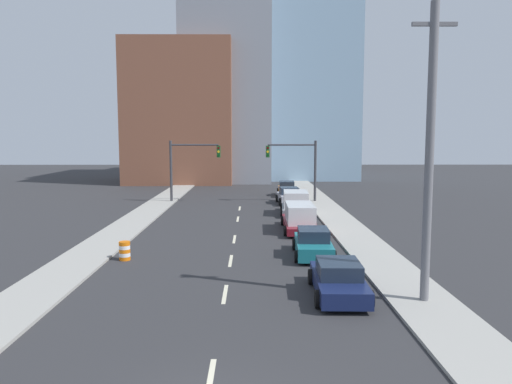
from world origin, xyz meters
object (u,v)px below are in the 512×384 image
at_px(sedan_teal, 313,244).
at_px(sedan_silver, 289,196).
at_px(traffic_barrel, 125,251).
at_px(traffic_signal_right, 300,162).
at_px(sedan_navy, 339,280).
at_px(utility_pole_right_near, 430,153).
at_px(traffic_signal_left, 186,162).
at_px(box_truck_gray, 296,203).
at_px(sedan_orange, 287,189).
at_px(box_truck_maroon, 300,218).

height_order(sedan_teal, sedan_silver, sedan_silver).
bearing_deg(sedan_teal, traffic_barrel, -172.91).
bearing_deg(traffic_signal_right, sedan_navy, -92.38).
xyz_separation_m(traffic_signal_right, sedan_teal, (-1.37, -21.52, -3.17)).
bearing_deg(traffic_signal_right, sedan_teal, -93.63).
xyz_separation_m(traffic_signal_right, sedan_navy, (-1.16, -27.99, -3.19)).
xyz_separation_m(utility_pole_right_near, traffic_barrel, (-12.87, 6.63, -5.13)).
bearing_deg(sedan_silver, traffic_signal_right, 38.69).
bearing_deg(traffic_signal_left, traffic_barrel, -90.56).
bearing_deg(traffic_signal_left, utility_pole_right_near, -66.37).
height_order(traffic_signal_left, sedan_silver, traffic_signal_left).
bearing_deg(box_truck_gray, utility_pole_right_near, -79.21).
bearing_deg(traffic_signal_left, sedan_navy, -71.07).
distance_m(utility_pole_right_near, sedan_silver, 28.51).
xyz_separation_m(sedan_silver, sedan_orange, (0.21, 6.05, 0.00)).
distance_m(traffic_signal_right, box_truck_gray, 7.99).
xyz_separation_m(traffic_signal_right, sedan_orange, (-0.90, 5.05, -3.13)).
xyz_separation_m(traffic_signal_right, utility_pole_right_near, (1.89, -28.93, 1.78)).
distance_m(traffic_signal_left, sedan_teal, 23.70).
bearing_deg(box_truck_maroon, box_truck_gray, 87.75).
distance_m(traffic_signal_right, sedan_teal, 21.80).
relative_size(traffic_signal_left, box_truck_maroon, 0.96).
distance_m(traffic_signal_right, box_truck_maroon, 14.86).
bearing_deg(sedan_orange, sedan_navy, -88.09).
bearing_deg(box_truck_gray, box_truck_maroon, -89.80).
xyz_separation_m(traffic_signal_left, box_truck_maroon, (9.36, -14.49, -2.96)).
relative_size(traffic_barrel, sedan_teal, 0.21).
height_order(traffic_signal_right, sedan_teal, traffic_signal_right).
bearing_deg(box_truck_gray, sedan_navy, -87.29).
bearing_deg(sedan_orange, traffic_barrel, -107.86).
distance_m(sedan_silver, sedan_orange, 6.06).
xyz_separation_m(traffic_signal_right, sedan_silver, (-1.11, -1.00, -3.13)).
bearing_deg(sedan_orange, box_truck_maroon, -89.11).
distance_m(traffic_signal_left, sedan_orange, 11.52).
bearing_deg(traffic_barrel, traffic_signal_left, 89.44).
xyz_separation_m(traffic_barrel, sedan_navy, (9.82, -5.70, 0.16)).
relative_size(traffic_signal_left, sedan_teal, 1.29).
xyz_separation_m(utility_pole_right_near, sedan_silver, (-3.00, 27.93, -4.91)).
distance_m(traffic_barrel, box_truck_maroon, 12.36).
distance_m(traffic_signal_left, sedan_navy, 29.76).
xyz_separation_m(traffic_signal_left, sedan_navy, (9.60, -27.99, -3.19)).
height_order(traffic_signal_left, sedan_teal, traffic_signal_left).
bearing_deg(sedan_silver, box_truck_gray, -92.72).
xyz_separation_m(utility_pole_right_near, sedan_navy, (-3.05, 0.93, -4.97)).
height_order(traffic_barrel, sedan_orange, sedan_orange).
bearing_deg(box_truck_maroon, sedan_navy, -88.43).
bearing_deg(box_truck_gray, traffic_signal_right, 84.87).
xyz_separation_m(sedan_navy, box_truck_gray, (0.11, 20.63, 0.25)).
height_order(traffic_signal_right, traffic_barrel, traffic_signal_right).
bearing_deg(traffic_signal_left, sedan_silver, -5.90).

